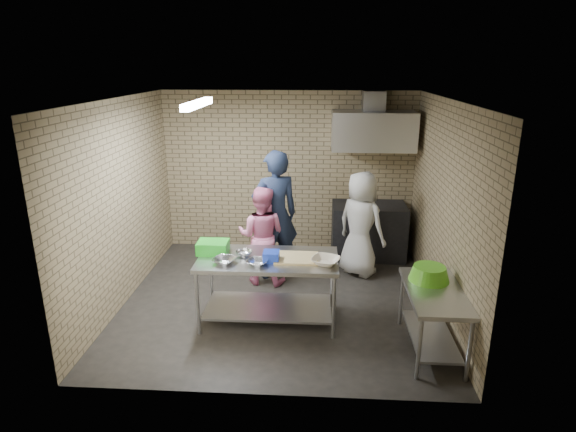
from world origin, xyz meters
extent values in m
plane|color=black|center=(0.00, 0.00, 0.00)|extent=(4.20, 4.20, 0.00)
plane|color=black|center=(0.00, 0.00, 2.70)|extent=(4.20, 4.20, 0.00)
cube|color=#93815C|center=(0.00, 2.00, 1.35)|extent=(4.20, 0.06, 2.70)
cube|color=#93815C|center=(0.00, -2.00, 1.35)|extent=(4.20, 0.06, 2.70)
cube|color=#93815C|center=(-2.10, 0.00, 1.35)|extent=(0.06, 4.00, 2.70)
cube|color=#93815C|center=(2.10, 0.00, 1.35)|extent=(0.06, 4.00, 2.70)
cube|color=#ABAEB2|center=(-0.10, -0.56, 0.43)|extent=(1.71, 0.85, 0.85)
cube|color=silver|center=(1.80, -1.10, 0.38)|extent=(0.60, 1.20, 0.75)
cube|color=black|center=(1.35, 1.65, 0.45)|extent=(1.20, 0.70, 0.90)
cube|color=silver|center=(1.35, 1.70, 2.10)|extent=(1.30, 0.60, 0.60)
cube|color=#A5A8AD|center=(1.35, 1.85, 2.55)|extent=(0.35, 0.30, 0.30)
cube|color=#3F2B19|center=(1.65, 1.89, 1.92)|extent=(0.80, 0.20, 0.04)
cube|color=white|center=(-1.00, 0.00, 2.64)|extent=(0.10, 1.25, 0.08)
cube|color=green|center=(-0.80, -0.44, 0.93)|extent=(0.38, 0.28, 0.15)
cube|color=#1733B1|center=(-0.05, -0.66, 0.91)|extent=(0.19, 0.19, 0.12)
cube|color=tan|center=(0.25, -0.58, 0.87)|extent=(0.52, 0.40, 0.03)
imported|color=silver|center=(-0.60, -0.76, 0.89)|extent=(0.34, 0.34, 0.07)
imported|color=silver|center=(-0.40, -0.51, 0.88)|extent=(0.26, 0.26, 0.06)
imported|color=silver|center=(-0.20, -0.78, 0.88)|extent=(0.31, 0.31, 0.06)
imported|color=beige|center=(0.60, -0.71, 0.89)|extent=(0.42, 0.42, 0.08)
cylinder|color=green|center=(1.80, 1.89, 2.02)|extent=(0.06, 0.06, 0.15)
imported|color=#161B37|center=(-0.13, 0.78, 0.97)|extent=(0.84, 0.71, 1.94)
imported|color=pink|center=(-0.31, 0.56, 0.73)|extent=(0.78, 0.65, 1.46)
imported|color=silver|center=(1.15, 0.95, 0.80)|extent=(0.93, 0.89, 1.61)
camera|label=1|loc=(0.48, -5.94, 3.13)|focal=29.92mm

